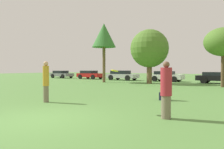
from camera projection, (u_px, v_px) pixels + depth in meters
ground_plane at (42, 119)px, 6.78m from camera, size 120.00×120.00×0.00m
person_thrower at (46, 81)px, 10.15m from camera, size 0.29×0.29×1.91m
person_catcher at (166, 90)px, 6.83m from camera, size 0.35×0.35×1.80m
frisbee at (114, 71)px, 7.74m from camera, size 0.27×0.26×0.09m
bystander_sitting at (165, 92)px, 10.80m from camera, size 0.46×0.39×0.99m
tree_0 at (104, 36)px, 24.63m from camera, size 2.69×2.69×6.66m
tree_1 at (149, 49)px, 22.49m from camera, size 3.92×3.92×5.59m
tree_2 at (223, 42)px, 18.25m from camera, size 3.10×3.10×5.00m
parked_car_grey at (61, 74)px, 35.93m from camera, size 3.91×2.06×1.20m
parked_car_red at (90, 74)px, 32.61m from camera, size 4.04×2.03×1.25m
parked_car_silver at (122, 75)px, 29.38m from camera, size 4.29×2.02×1.29m
parked_car_white at (166, 76)px, 26.26m from camera, size 3.90×1.97×1.24m
parked_car_black at (219, 77)px, 22.70m from camera, size 4.54×2.04×1.20m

